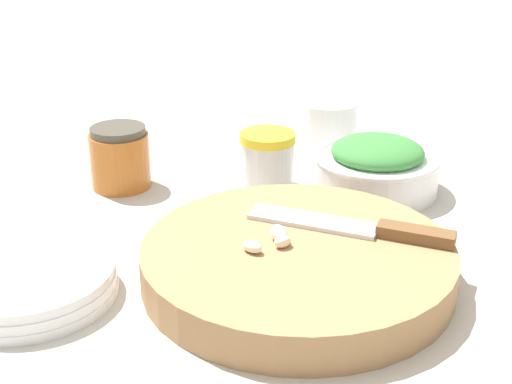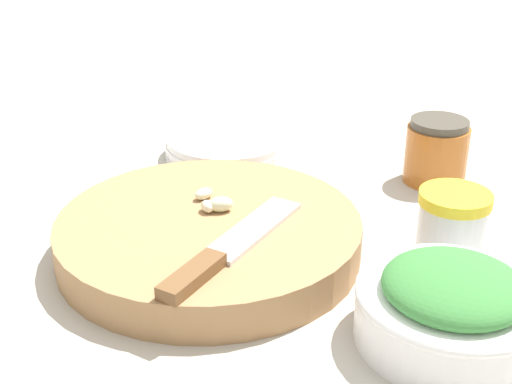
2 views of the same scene
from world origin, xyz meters
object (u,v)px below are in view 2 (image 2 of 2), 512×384
(garlic_cloves, at_px, (213,202))
(honey_jar, at_px, (436,152))
(herb_bowl, at_px, (451,307))
(plate_stack, at_px, (228,146))
(cutting_board, at_px, (209,236))
(chef_knife, at_px, (227,250))
(spice_jar, at_px, (452,226))

(garlic_cloves, distance_m, honey_jar, 0.32)
(herb_bowl, distance_m, plate_stack, 0.46)
(garlic_cloves, bearing_deg, plate_stack, 95.74)
(honey_jar, bearing_deg, cutting_board, -139.29)
(chef_knife, relative_size, garlic_cloves, 3.92)
(garlic_cloves, distance_m, plate_stack, 0.24)
(honey_jar, bearing_deg, chef_knife, -127.78)
(cutting_board, height_order, honey_jar, honey_jar)
(chef_knife, xyz_separation_m, spice_jar, (0.22, 0.09, -0.01))
(chef_knife, distance_m, plate_stack, 0.34)
(cutting_board, bearing_deg, spice_jar, 4.98)
(honey_jar, bearing_deg, spice_jar, -91.06)
(garlic_cloves, bearing_deg, cutting_board, -91.39)
(cutting_board, relative_size, spice_jar, 4.23)
(spice_jar, bearing_deg, chef_knife, -157.46)
(cutting_board, xyz_separation_m, spice_jar, (0.25, 0.02, 0.02))
(spice_jar, bearing_deg, plate_stack, 138.11)
(cutting_board, height_order, garlic_cloves, garlic_cloves)
(spice_jar, bearing_deg, garlic_cloves, 179.13)
(chef_knife, xyz_separation_m, garlic_cloves, (-0.03, 0.09, 0.00))
(cutting_board, height_order, chef_knife, chef_knife)
(cutting_board, bearing_deg, garlic_cloves, 88.61)
(cutting_board, distance_m, chef_knife, 0.08)
(plate_stack, bearing_deg, cutting_board, -84.94)
(garlic_cloves, height_order, herb_bowl, herb_bowl)
(garlic_cloves, distance_m, herb_bowl, 0.27)
(chef_knife, distance_m, garlic_cloves, 0.10)
(spice_jar, bearing_deg, cutting_board, -175.02)
(spice_jar, bearing_deg, herb_bowl, -96.86)
(garlic_cloves, relative_size, honey_jar, 0.65)
(garlic_cloves, distance_m, spice_jar, 0.25)
(garlic_cloves, bearing_deg, honey_jar, 37.29)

